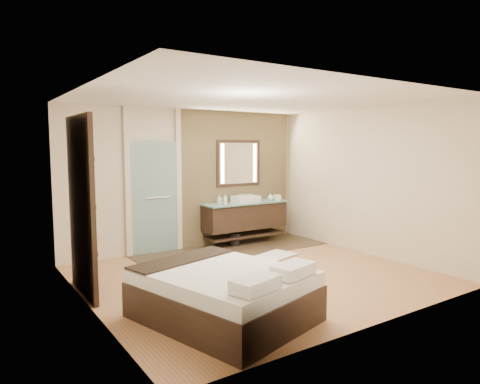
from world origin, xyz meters
TOP-DOWN VIEW (x-y plane):
  - floor at (0.00, 0.00)m, footprint 5.00×5.00m
  - tile_strip at (0.60, 1.60)m, footprint 3.80×1.30m
  - stone_wall at (1.10, 2.21)m, footprint 2.60×0.08m
  - vanity at (1.10, 1.92)m, footprint 1.85×0.55m
  - mirror_unit at (1.10, 2.16)m, footprint 1.06×0.04m
  - frosted_door at (-0.75, 2.20)m, footprint 1.10×0.12m
  - shoji_partition at (-2.43, 0.60)m, footprint 0.06×1.20m
  - bed at (-1.29, -1.16)m, footprint 1.92×2.18m
  - bath_mat at (0.99, 0.75)m, footprint 0.83×0.68m
  - waste_bin at (0.81, 1.85)m, footprint 0.27×0.27m
  - tissue_box at (1.92, 1.88)m, footprint 0.15×0.15m
  - soap_bottle_a at (0.57, 1.84)m, footprint 0.09×0.09m
  - soap_bottle_b at (0.54, 2.01)m, footprint 0.08×0.08m
  - soap_bottle_c at (1.71, 1.86)m, footprint 0.12×0.12m
  - cup at (1.92, 1.94)m, footprint 0.15×0.15m

SIDE VIEW (x-z plane):
  - floor at x=0.00m, z-range 0.00..0.00m
  - tile_strip at x=0.60m, z-range 0.00..0.01m
  - bath_mat at x=0.99m, z-range 0.01..0.03m
  - waste_bin at x=0.81m, z-range 0.00..0.26m
  - bed at x=-1.29m, z-range -0.06..0.65m
  - vanity at x=1.10m, z-range 0.14..1.02m
  - cup at x=1.92m, z-range 0.86..0.96m
  - tissue_box at x=1.92m, z-range 0.86..0.97m
  - soap_bottle_c at x=1.71m, z-range 0.86..1.01m
  - soap_bottle_b at x=0.54m, z-range 0.86..1.04m
  - soap_bottle_a at x=0.57m, z-range 0.86..1.06m
  - frosted_door at x=-0.75m, z-range -0.21..2.49m
  - shoji_partition at x=-2.43m, z-range 0.01..2.41m
  - stone_wall at x=1.10m, z-range 0.00..2.70m
  - mirror_unit at x=1.10m, z-range 1.17..2.13m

